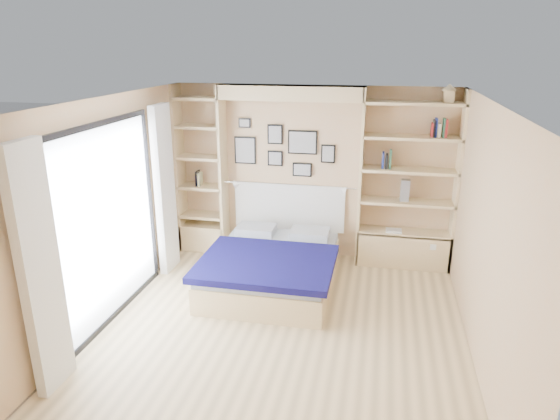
# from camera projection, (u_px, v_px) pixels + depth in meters

# --- Properties ---
(ground) EXTENTS (4.50, 4.50, 0.00)m
(ground) POSITION_uv_depth(u_px,v_px,m) (281.00, 331.00, 5.54)
(ground) COLOR beige
(ground) RESTS_ON ground
(room_shell) EXTENTS (4.50, 4.50, 4.50)m
(room_shell) POSITION_uv_depth(u_px,v_px,m) (276.00, 197.00, 6.69)
(room_shell) COLOR tan
(room_shell) RESTS_ON ground
(bed) EXTENTS (1.65, 2.18, 1.07)m
(bed) POSITION_uv_depth(u_px,v_px,m) (273.00, 266.00, 6.53)
(bed) COLOR beige
(bed) RESTS_ON ground
(photo_gallery) EXTENTS (1.48, 0.02, 0.82)m
(photo_gallery) POSITION_uv_depth(u_px,v_px,m) (282.00, 148.00, 7.18)
(photo_gallery) COLOR black
(photo_gallery) RESTS_ON ground
(reading_lamps) EXTENTS (1.92, 0.12, 0.15)m
(reading_lamps) POSITION_uv_depth(u_px,v_px,m) (289.00, 186.00, 7.11)
(reading_lamps) COLOR silver
(reading_lamps) RESTS_ON ground
(shelf_decor) EXTENTS (3.57, 0.23, 2.03)m
(shelf_decor) POSITION_uv_depth(u_px,v_px,m) (395.00, 147.00, 6.70)
(shelf_decor) COLOR navy
(shelf_decor) RESTS_ON ground
(deck) EXTENTS (3.20, 4.00, 0.05)m
(deck) POSITION_uv_depth(u_px,v_px,m) (0.00, 299.00, 6.23)
(deck) COLOR #6B5D4F
(deck) RESTS_ON ground
(deck_chair) EXTENTS (0.65, 0.93, 0.86)m
(deck_chair) POSITION_uv_depth(u_px,v_px,m) (6.00, 272.00, 6.01)
(deck_chair) COLOR tan
(deck_chair) RESTS_ON ground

